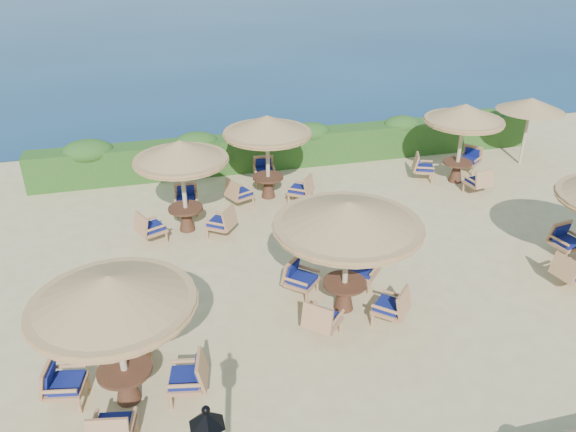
{
  "coord_description": "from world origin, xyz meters",
  "views": [
    {
      "loc": [
        -5.03,
        -10.93,
        7.6
      ],
      "look_at": [
        -1.96,
        0.87,
        1.3
      ],
      "focal_mm": 35.0,
      "sensor_mm": 36.0,
      "label": 1
    }
  ],
  "objects": [
    {
      "name": "ground",
      "position": [
        0.0,
        0.0,
        0.0
      ],
      "size": [
        120.0,
        120.0,
        0.0
      ],
      "primitive_type": "plane",
      "color": "#C8B67F",
      "rests_on": "ground"
    },
    {
      "name": "cafe_set_0",
      "position": [
        -5.92,
        -2.95,
        1.82
      ],
      "size": [
        2.88,
        2.88,
        2.65
      ],
      "color": "tan",
      "rests_on": "ground"
    },
    {
      "name": "cafe_set_4",
      "position": [
        -1.59,
        4.74,
        1.88
      ],
      "size": [
        2.76,
        2.77,
        2.65
      ],
      "color": "tan",
      "rests_on": "ground"
    },
    {
      "name": "extra_parasol",
      "position": [
        7.8,
        5.2,
        2.17
      ],
      "size": [
        2.3,
        2.3,
        2.41
      ],
      "color": "tan",
      "rests_on": "ground"
    },
    {
      "name": "cafe_set_5",
      "position": [
        4.74,
        4.35,
        1.84
      ],
      "size": [
        2.75,
        2.7,
        2.65
      ],
      "color": "tan",
      "rests_on": "ground"
    },
    {
      "name": "cafe_set_3",
      "position": [
        -4.28,
        3.2,
        1.85
      ],
      "size": [
        2.76,
        2.7,
        2.65
      ],
      "color": "tan",
      "rests_on": "ground"
    },
    {
      "name": "hedge",
      "position": [
        0.0,
        7.2,
        0.6
      ],
      "size": [
        18.0,
        0.9,
        1.2
      ],
      "primitive_type": "cube",
      "color": "#1F4516",
      "rests_on": "ground"
    },
    {
      "name": "cafe_set_1",
      "position": [
        -1.26,
        -1.36,
        1.91
      ],
      "size": [
        3.18,
        3.18,
        2.65
      ],
      "color": "tan",
      "rests_on": "ground"
    }
  ]
}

